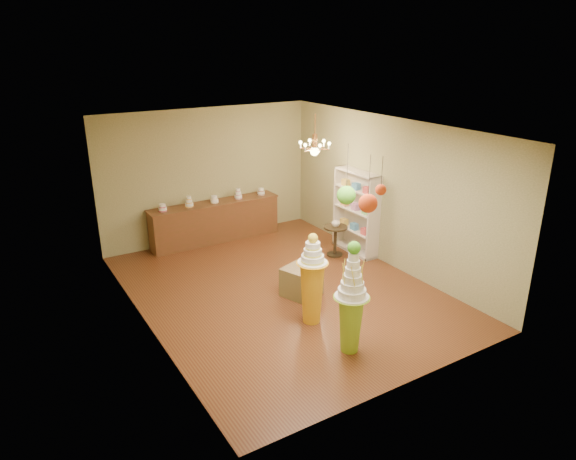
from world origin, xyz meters
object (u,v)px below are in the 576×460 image
pedestal_orange (312,285)px  round_table (335,237)px  sideboard (215,221)px  pedestal_green (351,309)px

pedestal_orange → round_table: size_ratio=2.28×
pedestal_orange → sideboard: (0.16, 4.18, -0.18)m
pedestal_green → round_table: 3.64m
pedestal_orange → sideboard: bearing=87.8°
sideboard → round_table: (1.83, -2.14, -0.05)m
pedestal_green → round_table: bearing=57.0°
pedestal_green → pedestal_orange: 1.00m
round_table → pedestal_green: bearing=-123.0°
pedestal_green → sideboard: size_ratio=0.58×
pedestal_green → round_table: size_ratio=2.57×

